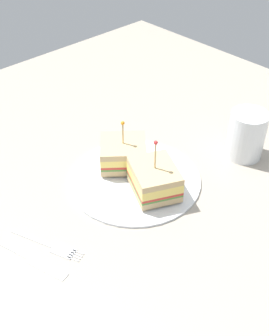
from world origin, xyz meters
TOP-DOWN VIEW (x-y plane):
  - ground_plane at (0.00, 0.00)cm, footprint 114.30×114.30cm
  - plate at (0.00, 0.00)cm, footprint 24.27×24.27cm
  - sandwich_half_front at (1.21, 4.34)cm, footprint 11.55×11.51cm
  - sandwich_half_back at (-0.09, -5.01)cm, footprint 10.51×11.23cm
  - drink_glass at (20.97, -9.05)cm, footprint 7.13×7.13cm
  - fork at (-20.18, -3.05)cm, footprint 5.81×12.64cm
  - knife at (-23.85, -3.64)cm, footprint 4.64×12.56cm

SIDE VIEW (x-z plane):
  - ground_plane at x=0.00cm, z-range -2.00..0.00cm
  - fork at x=-20.18cm, z-range 0.00..0.35cm
  - knife at x=-23.85cm, z-range 0.00..0.35cm
  - plate at x=0.00cm, z-range 0.00..0.88cm
  - sandwich_half_front at x=1.21cm, z-range -1.46..7.91cm
  - sandwich_half_back at x=-0.09cm, z-range -1.90..8.69cm
  - drink_glass at x=20.97cm, z-range -0.43..8.99cm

